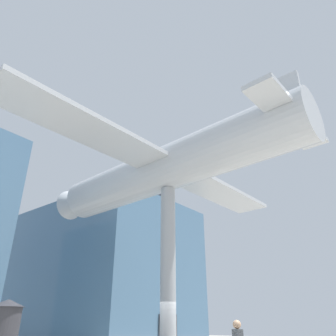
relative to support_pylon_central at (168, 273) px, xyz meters
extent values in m
cube|color=slate|center=(8.22, 14.24, 1.69)|extent=(10.15, 15.15, 10.49)
cube|color=#383A3F|center=(8.22, 14.24, 7.24)|extent=(0.36, 14.39, 0.60)
cube|color=#383A3F|center=(8.22, 6.60, -2.40)|extent=(1.80, 0.12, 2.30)
cylinder|color=#999EA3|center=(0.00, 0.00, 0.00)|extent=(0.61, 0.61, 7.10)
cylinder|color=#B2B7BC|center=(0.00, 0.00, 4.57)|extent=(2.63, 13.06, 2.03)
cube|color=#B2B7BC|center=(0.00, 0.00, 4.57)|extent=(15.79, 2.59, 0.18)
cube|color=#B2B7BC|center=(-0.26, -5.71, 4.72)|extent=(5.07, 1.23, 0.18)
cube|color=#B2B7BC|center=(-0.26, -5.71, 5.64)|extent=(0.23, 1.11, 1.74)
cone|color=#B2B7BC|center=(0.33, 7.14, 4.57)|extent=(1.79, 1.40, 1.73)
sphere|color=black|center=(0.37, 7.98, 4.57)|extent=(0.44, 0.44, 0.44)
sphere|color=tan|center=(0.60, -2.51, -1.82)|extent=(0.28, 0.28, 0.28)
cone|color=#2D2D33|center=(-5.85, 0.65, -1.30)|extent=(0.87, 0.87, 0.19)
camera|label=1|loc=(-10.42, -8.37, -1.77)|focal=35.00mm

